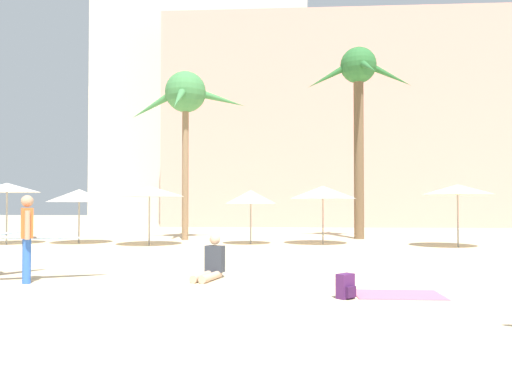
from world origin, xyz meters
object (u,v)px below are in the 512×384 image
Objects in this scene: palm_tree_left at (185,99)px; person_mid_right at (29,236)px; cafe_umbrella_6 at (251,197)px; backpack at (346,287)px; palm_tree_far_left at (359,86)px; cafe_umbrella_5 at (149,191)px; cafe_umbrella_7 at (7,188)px; beach_towel at (398,295)px; cafe_umbrella_0 at (79,196)px; person_near_left at (211,263)px; cafe_umbrella_3 at (323,192)px; cafe_umbrella_1 at (458,190)px.

palm_tree_left is 12.94m from person_mid_right.
cafe_umbrella_6 is 5.11× the size of backpack.
cafe_umbrella_5 is (-8.63, -4.06, -4.95)m from palm_tree_far_left.
beach_towel is at bearing -37.06° from cafe_umbrella_7.
person_mid_right is at bearing -145.97° from backpack.
person_mid_right is at bearing -90.04° from cafe_umbrella_5.
cafe_umbrella_0 is 2.74m from cafe_umbrella_7.
palm_tree_left reaches higher than person_near_left.
person_near_left is (2.89, -11.06, -5.99)m from palm_tree_left.
person_mid_right is (-6.74, -9.74, -1.11)m from cafe_umbrella_3.
cafe_umbrella_5 reaches higher than cafe_umbrella_0.
beach_towel is at bearing -45.33° from cafe_umbrella_0.
palm_tree_left reaches higher than backpack.
cafe_umbrella_7 is 5.85× the size of backpack.
person_mid_right reaches higher than person_near_left.
palm_tree_far_left is 1.17× the size of palm_tree_left.
cafe_umbrella_0 is 1.68× the size of beach_towel.
palm_tree_far_left is at bearing 172.78° from person_near_left.
backpack is (-5.35, -10.08, -1.93)m from cafe_umbrella_1.
palm_tree_far_left is 6.16m from cafe_umbrella_3.
palm_tree_left reaches higher than cafe_umbrella_0.
cafe_umbrella_0 is 14.83m from beach_towel.
cafe_umbrella_5 is 5.74m from cafe_umbrella_7.
cafe_umbrella_3 is 2.88m from cafe_umbrella_6.
backpack is at bearing -99.42° from palm_tree_far_left.
cafe_umbrella_3 is (-1.90, -3.09, -4.98)m from palm_tree_far_left.
cafe_umbrella_0 reaches higher than person_near_left.
cafe_umbrella_1 is 11.63m from cafe_umbrella_5.
palm_tree_far_left is 4.12× the size of cafe_umbrella_6.
cafe_umbrella_7 is at bearing 92.23° from person_mid_right.
palm_tree_far_left is 21.06× the size of backpack.
cafe_umbrella_7 reaches higher than backpack.
cafe_umbrella_1 is 11.47m from person_near_left.
person_near_left is at bearing -134.71° from cafe_umbrella_1.
cafe_umbrella_7 is at bearing -164.44° from palm_tree_far_left.
person_mid_right is (3.09, -9.50, -0.98)m from cafe_umbrella_0.
cafe_umbrella_1 is 6.07× the size of backpack.
person_near_left is (-4.97, -12.14, -6.72)m from palm_tree_far_left.
palm_tree_far_left is at bearing 126.25° from cafe_umbrella_1.
person_mid_right is (-11.64, -8.75, -1.18)m from cafe_umbrella_1.
palm_tree_left is 5.22m from cafe_umbrella_5.
palm_tree_left is 2.96× the size of cafe_umbrella_1.
palm_tree_far_left reaches higher than cafe_umbrella_0.
palm_tree_far_left is at bearing 84.25° from beach_towel.
cafe_umbrella_3 is 9.71m from person_near_left.
palm_tree_far_left reaches higher than person_near_left.
cafe_umbrella_0 is 10.04m from person_mid_right.
cafe_umbrella_3 is 10.91m from beach_towel.
cafe_umbrella_3 is at bearing 24.61° from person_mid_right.
cafe_umbrella_3 is at bearing -121.53° from palm_tree_far_left.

